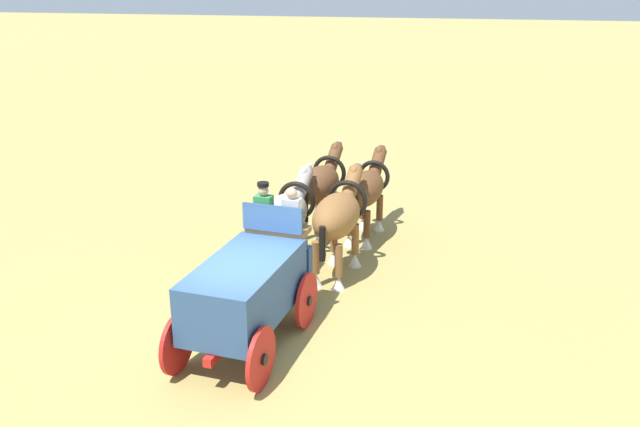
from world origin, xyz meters
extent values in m
plane|color=#9E8C4C|center=(0.00, 0.00, 0.00)|extent=(220.00, 220.00, 0.00)
cube|color=#2D4C7A|center=(0.00, 0.00, 1.21)|extent=(2.99, 1.62, 1.10)
cube|color=brown|center=(1.69, -0.13, 1.80)|extent=(0.65, 1.30, 0.12)
cube|color=#2D4C7A|center=(2.09, -0.16, 1.01)|extent=(0.32, 1.14, 0.60)
cube|color=#2D4C7A|center=(1.39, -0.10, 2.14)|extent=(0.15, 1.27, 0.55)
cube|color=red|center=(0.00, 0.00, 0.56)|extent=(3.19, 0.40, 0.16)
cylinder|color=red|center=(1.21, 0.71, 0.56)|extent=(1.13, 0.16, 1.12)
cylinder|color=black|center=(1.21, 0.71, 0.56)|extent=(0.21, 0.19, 0.20)
cylinder|color=red|center=(1.09, -0.89, 0.56)|extent=(1.13, 0.16, 1.12)
cylinder|color=black|center=(1.09, -0.89, 0.56)|extent=(0.21, 0.19, 0.20)
cylinder|color=red|center=(-1.09, 0.89, 0.56)|extent=(1.13, 0.16, 1.12)
cylinder|color=black|center=(-1.09, 0.89, 0.56)|extent=(0.21, 0.19, 0.20)
cylinder|color=red|center=(-1.21, -0.71, 0.56)|extent=(1.13, 0.16, 1.12)
cylinder|color=black|center=(-1.21, -0.71, 0.56)|extent=(0.21, 0.19, 0.20)
cylinder|color=brown|center=(2.74, -0.21, 0.61)|extent=(2.60, 0.29, 0.10)
cube|color=slate|center=(1.83, 0.17, 1.94)|extent=(0.42, 0.35, 0.16)
cube|color=#338C4C|center=(1.72, 0.18, 2.22)|extent=(0.27, 0.38, 0.55)
sphere|color=tan|center=(1.72, 0.18, 2.60)|extent=(0.22, 0.22, 0.22)
cylinder|color=black|center=(1.72, 0.18, 2.73)|extent=(0.24, 0.24, 0.08)
cube|color=slate|center=(1.79, -0.44, 1.94)|extent=(0.42, 0.35, 0.16)
cube|color=silver|center=(1.67, -0.44, 2.22)|extent=(0.27, 0.38, 0.55)
sphere|color=tan|center=(1.67, -0.44, 2.60)|extent=(0.22, 0.22, 0.22)
ellipsoid|color=#9E998E|center=(3.69, 0.38, 1.37)|extent=(2.02, 1.10, 0.95)
cylinder|color=#9E998E|center=(4.39, 0.59, 0.63)|extent=(0.18, 0.18, 0.68)
cone|color=silver|center=(4.39, 0.59, 0.14)|extent=(0.30, 0.30, 0.29)
cylinder|color=#9E998E|center=(4.35, 0.06, 0.63)|extent=(0.18, 0.18, 0.68)
cone|color=silver|center=(4.35, 0.06, 0.14)|extent=(0.30, 0.30, 0.29)
cylinder|color=#9E998E|center=(3.02, 0.69, 0.63)|extent=(0.18, 0.18, 0.68)
cone|color=silver|center=(3.02, 0.69, 0.14)|extent=(0.30, 0.30, 0.29)
cylinder|color=#9E998E|center=(2.99, 0.16, 0.63)|extent=(0.18, 0.18, 0.68)
cone|color=silver|center=(2.99, 0.16, 0.14)|extent=(0.30, 0.30, 0.29)
cylinder|color=#9E998E|center=(4.93, 0.28, 1.77)|extent=(0.97, 0.43, 0.81)
ellipsoid|color=#9E998E|center=(5.30, 0.25, 2.03)|extent=(0.62, 0.30, 0.32)
cube|color=silver|center=(5.57, 0.23, 2.03)|extent=(0.07, 0.10, 0.24)
torus|color=black|center=(4.56, 0.31, 1.47)|extent=(0.19, 0.99, 0.98)
cylinder|color=black|center=(2.66, 0.45, 1.07)|extent=(0.14, 0.14, 0.80)
ellipsoid|color=brown|center=(3.59, -0.92, 1.51)|extent=(2.04, 1.12, 0.98)
cylinder|color=brown|center=(4.30, -0.70, 0.71)|extent=(0.18, 0.18, 0.77)
cone|color=silver|center=(4.30, -0.70, 0.16)|extent=(0.30, 0.30, 0.33)
cylinder|color=brown|center=(4.26, -1.24, 0.71)|extent=(0.18, 0.18, 0.77)
cone|color=silver|center=(4.26, -1.24, 0.16)|extent=(0.30, 0.30, 0.33)
cylinder|color=brown|center=(2.92, -0.60, 0.71)|extent=(0.18, 0.18, 0.77)
cone|color=silver|center=(2.92, -0.60, 0.16)|extent=(0.30, 0.30, 0.33)
cylinder|color=brown|center=(2.88, -1.14, 0.71)|extent=(0.18, 0.18, 0.77)
cone|color=silver|center=(2.88, -1.14, 0.16)|extent=(0.30, 0.30, 0.33)
cylinder|color=brown|center=(4.84, -1.01, 1.92)|extent=(0.97, 0.43, 0.81)
ellipsoid|color=brown|center=(5.21, -1.04, 2.17)|extent=(0.62, 0.30, 0.32)
cube|color=silver|center=(5.49, -1.06, 2.17)|extent=(0.07, 0.10, 0.24)
torus|color=black|center=(4.47, -0.99, 1.61)|extent=(0.19, 1.01, 1.00)
cylinder|color=black|center=(2.56, -0.84, 1.21)|extent=(0.14, 0.14, 0.80)
ellipsoid|color=brown|center=(6.28, 0.18, 1.38)|extent=(2.11, 1.11, 0.96)
cylinder|color=brown|center=(7.01, 0.39, 0.63)|extent=(0.18, 0.18, 0.68)
cone|color=silver|center=(7.01, 0.39, 0.15)|extent=(0.30, 0.30, 0.29)
cylinder|color=brown|center=(6.97, -0.13, 0.63)|extent=(0.18, 0.18, 0.68)
cone|color=silver|center=(6.97, -0.13, 0.15)|extent=(0.30, 0.30, 0.29)
cylinder|color=brown|center=(5.58, 0.50, 0.63)|extent=(0.18, 0.18, 0.68)
cone|color=silver|center=(5.58, 0.50, 0.15)|extent=(0.30, 0.30, 0.29)
cylinder|color=brown|center=(5.54, -0.03, 0.63)|extent=(0.18, 0.18, 0.68)
cone|color=silver|center=(5.54, -0.03, 0.15)|extent=(0.30, 0.30, 0.29)
cylinder|color=brown|center=(7.56, 0.08, 1.78)|extent=(0.97, 0.43, 0.81)
ellipsoid|color=brown|center=(7.93, 0.06, 2.04)|extent=(0.62, 0.30, 0.32)
cube|color=silver|center=(8.21, 0.04, 2.04)|extent=(0.07, 0.10, 0.24)
torus|color=black|center=(7.20, 0.11, 1.48)|extent=(0.19, 0.99, 0.98)
cylinder|color=black|center=(5.21, 0.26, 1.08)|extent=(0.14, 0.14, 0.80)
ellipsoid|color=brown|center=(6.18, -1.12, 1.40)|extent=(2.04, 1.02, 0.87)
cylinder|color=brown|center=(6.89, -0.93, 0.67)|extent=(0.18, 0.18, 0.72)
cone|color=silver|center=(6.89, -0.93, 0.15)|extent=(0.30, 0.30, 0.31)
cylinder|color=brown|center=(6.85, -1.41, 0.67)|extent=(0.18, 0.18, 0.72)
cone|color=silver|center=(6.85, -1.41, 0.15)|extent=(0.30, 0.30, 0.31)
cylinder|color=brown|center=(5.51, -0.83, 0.67)|extent=(0.18, 0.18, 0.72)
cone|color=silver|center=(5.51, -0.83, 0.15)|extent=(0.30, 0.30, 0.31)
cylinder|color=brown|center=(5.47, -1.30, 0.67)|extent=(0.18, 0.18, 0.72)
cone|color=silver|center=(5.47, -1.30, 0.15)|extent=(0.30, 0.30, 0.31)
cylinder|color=brown|center=(7.43, -1.21, 1.79)|extent=(0.97, 0.43, 0.81)
ellipsoid|color=brown|center=(7.80, -1.24, 2.04)|extent=(0.62, 0.30, 0.32)
cube|color=silver|center=(8.08, -1.26, 2.04)|extent=(0.07, 0.10, 0.24)
torus|color=black|center=(7.07, -1.18, 1.50)|extent=(0.19, 0.91, 0.90)
cylinder|color=black|center=(5.15, -1.04, 1.10)|extent=(0.14, 0.14, 0.80)
camera|label=1|loc=(-10.66, -4.14, 6.69)|focal=37.97mm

